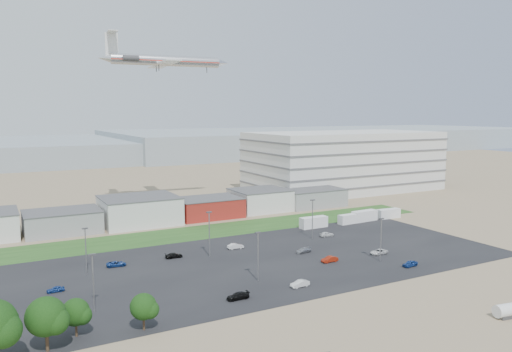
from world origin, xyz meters
TOP-DOWN VIEW (x-y plane):
  - ground at (0.00, 0.00)m, footprint 700.00×700.00m
  - parking_lot at (5.00, 20.00)m, footprint 120.00×50.00m
  - grass_strip at (0.00, 52.00)m, footprint 160.00×16.00m
  - hills_backdrop at (40.00, 315.00)m, footprint 700.00×200.00m
  - building_row at (-17.00, 71.00)m, footprint 170.00×20.00m
  - parking_garage at (90.00, 95.00)m, footprint 80.00×40.00m
  - storage_tank_nw at (27.74, -26.41)m, footprint 4.54×2.78m
  - box_trailer_a at (37.04, 41.53)m, footprint 8.44×2.66m
  - box_trailer_b at (49.76, 40.90)m, footprint 7.62×2.74m
  - box_trailer_c at (55.97, 41.42)m, footprint 8.83×3.29m
  - box_trailer_d at (65.57, 41.11)m, footprint 7.96×2.84m
  - tree_mid at (-39.45, -3.25)m, footprint 5.95×5.95m
  - tree_right at (-35.12, -0.29)m, footprint 4.43×4.43m
  - tree_near at (-25.63, -2.90)m, footprint 4.39×4.39m
  - lightpole_front_l at (-30.96, 8.12)m, footprint 1.17×0.49m
  - lightpole_front_m at (0.69, 8.72)m, footprint 1.16×0.49m
  - lightpole_front_r at (31.21, 7.12)m, footprint 1.16×0.48m
  - lightpole_back_l at (-28.56, 29.18)m, footprint 1.15×0.48m
  - lightpole_back_m at (-1.09, 28.98)m, footprint 1.24×0.52m
  - lightpole_back_r at (29.43, 31.26)m, footprint 1.23×0.51m
  - airliner at (10.78, 92.96)m, footprint 48.17×35.17m
  - parked_car_0 at (34.73, 11.46)m, footprint 4.39×2.10m
  - parked_car_1 at (20.78, 11.99)m, footprint 4.02×1.49m
  - parked_car_2 at (34.22, 1.07)m, footprint 3.93×1.87m
  - parked_car_3 at (-7.26, 1.66)m, footprint 4.27×1.79m
  - parked_car_5 at (-35.57, 21.12)m, footprint 3.19×1.31m
  - parked_car_6 at (-8.82, 31.71)m, footprint 4.05×1.72m
  - parked_car_8 at (34.12, 31.19)m, footprint 3.98×2.00m
  - parked_car_9 at (-21.98, 31.53)m, footprint 4.40×2.38m
  - parked_car_11 at (7.09, 31.98)m, footprint 4.08×1.68m
  - parked_car_12 at (19.84, 21.10)m, footprint 4.33×2.23m
  - parked_car_13 at (6.07, 1.76)m, footprint 3.95×1.54m

SIDE VIEW (x-z plane):
  - ground at x=0.00m, z-range 0.00..0.00m
  - parking_lot at x=5.00m, z-range 0.00..0.01m
  - grass_strip at x=0.00m, z-range 0.00..0.02m
  - parked_car_5 at x=-35.57m, z-range 0.00..1.08m
  - parked_car_6 at x=-8.82m, z-range 0.00..1.17m
  - parked_car_9 at x=-21.98m, z-range 0.00..1.17m
  - parked_car_12 at x=19.84m, z-range 0.00..1.20m
  - parked_car_0 at x=34.73m, z-range 0.00..1.21m
  - parked_car_3 at x=-7.26m, z-range 0.00..1.23m
  - parked_car_13 at x=6.07m, z-range 0.00..1.28m
  - parked_car_2 at x=34.22m, z-range 0.00..1.30m
  - parked_car_8 at x=34.12m, z-range 0.00..1.30m
  - parked_car_1 at x=20.78m, z-range 0.00..1.31m
  - parked_car_11 at x=7.09m, z-range 0.00..1.31m
  - storage_tank_nw at x=27.74m, z-range 0.00..2.55m
  - box_trailer_b at x=49.76m, z-range 0.00..2.82m
  - box_trailer_d at x=65.57m, z-range 0.00..2.94m
  - box_trailer_a at x=37.04m, z-range 0.00..3.16m
  - box_trailer_c at x=55.97m, z-range 0.00..3.25m
  - tree_near at x=-25.63m, z-range 0.00..6.58m
  - tree_right at x=-35.12m, z-range 0.00..6.64m
  - building_row at x=-17.00m, z-range 0.00..8.00m
  - tree_mid at x=-39.45m, z-range 0.00..8.92m
  - hills_backdrop at x=40.00m, z-range 0.00..9.00m
  - lightpole_back_l at x=-28.56m, z-range 0.00..9.77m
  - lightpole_front_r at x=31.21m, z-range 0.00..9.85m
  - lightpole_front_m at x=0.69m, z-range 0.00..9.90m
  - lightpole_front_l at x=-30.96m, z-range 0.00..9.96m
  - lightpole_back_r at x=29.43m, z-range 0.00..10.48m
  - lightpole_back_m at x=-1.09m, z-range 0.00..10.56m
  - parking_garage at x=90.00m, z-range 0.00..25.00m
  - airliner at x=10.78m, z-range 44.26..57.68m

